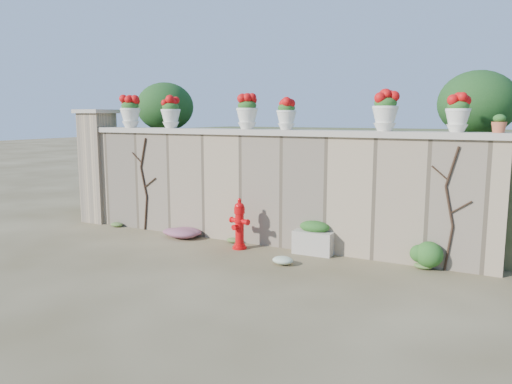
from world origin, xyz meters
The scene contains 21 objects.
ground centered at (0.00, 0.00, 0.00)m, with size 80.00×80.00×0.00m, color brown.
stone_wall centered at (0.00, 1.80, 1.00)m, with size 8.00×0.40×2.00m, color tan.
wall_cap centered at (0.00, 1.80, 2.05)m, with size 8.10×0.52×0.10m, color #B8AC9B.
gate_pillar centered at (-4.15, 1.80, 1.26)m, with size 0.72×0.72×2.48m.
raised_fill centered at (0.00, 5.00, 1.00)m, with size 9.00×6.00×2.00m, color #384C23.
back_shrub_left centered at (-3.20, 3.00, 2.55)m, with size 1.30×1.30×1.10m, color #143814.
back_shrub_right centered at (3.40, 3.00, 2.55)m, with size 1.30×1.30×1.10m, color #143814.
vine_left centered at (-2.67, 1.58, 0.99)m, with size 0.60×0.04×1.91m.
vine_right centered at (3.23, 1.58, 0.99)m, with size 0.60×0.04×1.91m.
fire_hydrant centered at (-0.21, 1.20, 0.46)m, with size 0.39×0.28×0.90m.
planter_box centered at (1.08, 1.55, 0.26)m, with size 0.69×0.41×0.57m.
green_shrub centered at (2.88, 1.55, 0.27)m, with size 0.57×0.51×0.54m, color #1E5119.
magenta_clump centered at (-1.63, 1.37, 0.12)m, with size 0.90×0.60×0.24m, color #C12689.
white_flowers centered at (0.82, 0.72, 0.08)m, with size 0.46×0.36×0.16m, color white.
urn_pot_0 centered at (-3.17, 1.80, 2.42)m, with size 0.41×0.41×0.65m.
urn_pot_1 centered at (-2.12, 1.80, 2.40)m, with size 0.39×0.39×0.61m.
urn_pot_2 centered at (-0.37, 1.80, 2.41)m, with size 0.40×0.40×0.62m.
urn_pot_3 centered at (0.42, 1.80, 2.37)m, with size 0.35×0.35×0.55m.
urn_pot_4 centered at (2.15, 1.80, 2.42)m, with size 0.41×0.41×0.65m.
urn_pot_5 centered at (3.23, 1.80, 2.38)m, with size 0.36×0.36×0.57m.
terracotta_pot centered at (3.80, 1.80, 2.22)m, with size 0.22×0.22×0.26m.
Camera 1 is at (4.12, -6.28, 2.34)m, focal length 35.00 mm.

